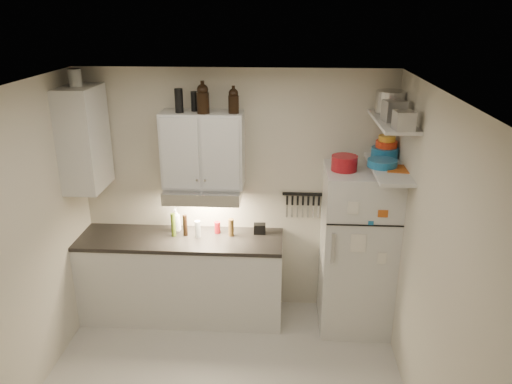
{
  "coord_description": "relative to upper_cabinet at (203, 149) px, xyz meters",
  "views": [
    {
      "loc": [
        0.52,
        -3.38,
        3.15
      ],
      "look_at": [
        0.25,
        0.9,
        1.55
      ],
      "focal_mm": 35.0,
      "sensor_mm": 36.0,
      "label": 1
    }
  ],
  "objects": [
    {
      "name": "countertop",
      "position": [
        -0.25,
        -0.14,
        -0.93
      ],
      "size": [
        2.1,
        0.62,
        0.04
      ],
      "primitive_type": "cube",
      "color": "black",
      "rests_on": "base_cabinet"
    },
    {
      "name": "caddy",
      "position": [
        0.56,
        0.02,
        -0.85
      ],
      "size": [
        0.13,
        0.09,
        0.1
      ],
      "primitive_type": "cube",
      "rotation": [
        0.0,
        0.0,
        0.04
      ],
      "color": "black",
      "rests_on": "countertop"
    },
    {
      "name": "upper_cabinet",
      "position": [
        0.0,
        0.0,
        0.0
      ],
      "size": [
        0.8,
        0.33,
        0.75
      ],
      "primitive_type": "cube",
      "color": "silver",
      "rests_on": "back_wall"
    },
    {
      "name": "shelf_hi",
      "position": [
        1.75,
        -0.31,
        0.38
      ],
      "size": [
        0.3,
        0.95,
        0.03
      ],
      "primitive_type": "cube",
      "color": "silver",
      "rests_on": "right_wall"
    },
    {
      "name": "right_wall",
      "position": [
        1.91,
        -1.33,
        -0.53
      ],
      "size": [
        0.02,
        3.0,
        2.6
      ],
      "primitive_type": "cube",
      "color": "beige",
      "rests_on": "ground"
    },
    {
      "name": "pepper_mill",
      "position": [
        0.27,
        -0.05,
        -0.81
      ],
      "size": [
        0.07,
        0.07,
        0.18
      ],
      "primitive_type": "cylinder",
      "rotation": [
        0.0,
        0.0,
        -0.27
      ],
      "color": "brown",
      "rests_on": "countertop"
    },
    {
      "name": "stock_pot",
      "position": [
        1.78,
        -0.02,
        0.49
      ],
      "size": [
        0.37,
        0.37,
        0.21
      ],
      "primitive_type": "cylinder",
      "rotation": [
        0.0,
        0.0,
        -0.34
      ],
      "color": "silver",
      "rests_on": "shelf_hi"
    },
    {
      "name": "side_jar",
      "position": [
        -1.15,
        -0.14,
        0.71
      ],
      "size": [
        0.13,
        0.13,
        0.16
      ],
      "primitive_type": "cylinder",
      "rotation": [
        0.0,
        0.0,
        -0.04
      ],
      "color": "silver",
      "rests_on": "side_cabinet"
    },
    {
      "name": "bowl_yellow",
      "position": [
        1.78,
        0.0,
        0.14
      ],
      "size": [
        0.16,
        0.16,
        0.05
      ],
      "primitive_type": "cylinder",
      "color": "gold",
      "rests_on": "bowl_orange"
    },
    {
      "name": "knife_strip",
      "position": [
        1.0,
        0.15,
        -0.51
      ],
      "size": [
        0.42,
        0.02,
        0.03
      ],
      "primitive_type": "cube",
      "color": "black",
      "rests_on": "back_wall"
    },
    {
      "name": "clear_bottle",
      "position": [
        -0.07,
        -0.11,
        -0.82
      ],
      "size": [
        0.08,
        0.08,
        0.18
      ],
      "primitive_type": "cylinder",
      "rotation": [
        0.0,
        0.0,
        0.43
      ],
      "color": "silver",
      "rests_on": "countertop"
    },
    {
      "name": "thermos_b",
      "position": [
        -0.2,
        -0.06,
        0.49
      ],
      "size": [
        0.1,
        0.1,
        0.23
      ],
      "primitive_type": "cylinder",
      "rotation": [
        0.0,
        0.0,
        -0.29
      ],
      "color": "black",
      "rests_on": "upper_cabinet"
    },
    {
      "name": "thermos_a",
      "position": [
        -0.07,
        0.02,
        0.47
      ],
      "size": [
        0.08,
        0.08,
        0.19
      ],
      "primitive_type": "cylinder",
      "rotation": [
        0.0,
        0.0,
        0.37
      ],
      "color": "black",
      "rests_on": "upper_cabinet"
    },
    {
      "name": "side_cabinet",
      "position": [
        -1.14,
        -0.14,
        0.12
      ],
      "size": [
        0.33,
        0.55,
        1.0
      ],
      "primitive_type": "cube",
      "color": "silver",
      "rests_on": "left_wall"
    },
    {
      "name": "red_jar",
      "position": [
        0.12,
        0.0,
        -0.84
      ],
      "size": [
        0.08,
        0.08,
        0.12
      ],
      "primitive_type": "cylinder",
      "rotation": [
        0.0,
        0.0,
        0.42
      ],
      "color": "maroon",
      "rests_on": "countertop"
    },
    {
      "name": "soap_bottle",
      "position": [
        -0.32,
        0.02,
        -0.76
      ],
      "size": [
        0.12,
        0.12,
        0.29
      ],
      "primitive_type": "imported",
      "rotation": [
        0.0,
        0.0,
        -0.12
      ],
      "color": "silver",
      "rests_on": "countertop"
    },
    {
      "name": "growler_b",
      "position": [
        0.31,
        -0.05,
        0.49
      ],
      "size": [
        0.13,
        0.13,
        0.24
      ],
      "primitive_type": null,
      "rotation": [
        0.0,
        0.0,
        -0.43
      ],
      "color": "black",
      "rests_on": "upper_cabinet"
    },
    {
      "name": "bowl_teal",
      "position": [
        1.76,
        -0.02,
        0.0
      ],
      "size": [
        0.26,
        0.26,
        0.1
      ],
      "primitive_type": "cylinder",
      "color": "#1D6AA0",
      "rests_on": "shelf_lo"
    },
    {
      "name": "fridge",
      "position": [
        1.55,
        -0.18,
        -0.98
      ],
      "size": [
        0.7,
        0.68,
        1.7
      ],
      "primitive_type": "cube",
      "color": "silver",
      "rests_on": "floor"
    },
    {
      "name": "ceiling",
      "position": [
        0.3,
        -1.33,
        0.78
      ],
      "size": [
        3.2,
        3.0,
        0.02
      ],
      "primitive_type": "cube",
      "color": "white",
      "rests_on": "ground"
    },
    {
      "name": "vinegar_bottle",
      "position": [
        -0.2,
        -0.08,
        -0.79
      ],
      "size": [
        0.06,
        0.06,
        0.23
      ],
      "primitive_type": "cylinder",
      "rotation": [
        0.0,
        0.0,
        -0.19
      ],
      "color": "black",
      "rests_on": "countertop"
    },
    {
      "name": "growler_a",
      "position": [
        0.03,
        -0.08,
        0.52
      ],
      "size": [
        0.12,
        0.12,
        0.28
      ],
      "primitive_type": null,
      "rotation": [
        0.0,
        0.0,
        -0.04
      ],
      "color": "black",
      "rests_on": "upper_cabinet"
    },
    {
      "name": "base_cabinet",
      "position": [
        -0.25,
        -0.14,
        -1.39
      ],
      "size": [
        2.1,
        0.6,
        0.88
      ],
      "primitive_type": "cube",
      "color": "silver",
      "rests_on": "floor"
    },
    {
      "name": "plates",
      "position": [
        1.7,
        -0.31,
        -0.02
      ],
      "size": [
        0.35,
        0.35,
        0.07
      ],
      "primitive_type": "cylinder",
      "rotation": [
        0.0,
        0.0,
        -0.39
      ],
      "color": "#1D6AA0",
      "rests_on": "shelf_lo"
    },
    {
      "name": "dutch_oven",
      "position": [
        1.37,
        -0.2,
        -0.05
      ],
      "size": [
        0.28,
        0.28,
        0.14
      ],
      "primitive_type": "cylinder",
      "rotation": [
        0.0,
        0.0,
        0.17
      ],
      "color": "maroon",
      "rests_on": "fridge"
    },
    {
      "name": "spice_jar",
      "position": [
        1.65,
        -0.19,
        -0.07
      ],
      "size": [
        0.07,
        0.07,
        0.1
      ],
      "primitive_type": "cylinder",
      "rotation": [
        0.0,
        0.0,
        -0.24
      ],
      "color": "silver",
      "rests_on": "fridge"
    },
    {
      "name": "book_stack",
      "position": [
        1.83,
        -0.37,
        -0.08
      ],
      "size": [
        0.23,
        0.27,
        0.08
      ],
      "primitive_type": "cube",
      "rotation": [
        0.0,
        0.0,
        -0.14
      ],
      "color": "#B95317",
      "rests_on": "fridge"
    },
    {
      "name": "oil_bottle",
      "position": [
        -0.32,
        -0.1,
        -0.78
      ],
      "size": [
        0.05,
        0.05,
        0.25
      ],
      "primitive_type": "cylinder",
      "rotation": [
        0.0,
        0.0,
        -0.07
      ],
      "color": "#51691A",
      "rests_on": "countertop"
    },
    {
      "name": "left_wall",
      "position": [
        -1.31,
        -1.33,
        -0.53
      ],
      "size": [
        0.02,
        3.0,
        2.6
      ],
      "primitive_type": "cube",
      "color": "beige",
      "rests_on": "ground"
    },
    {
      "name": "shelf_lo",
      "position": [
        1.75,
        -0.31,
        -0.07
      ],
      "size": [
        0.3,
        0.95,
        0.03
      ],
      "primitive_type": "cube",
      "color": "silver",
      "rests_on": "right_wall"
    },
    {
      "name": "tin_b",
      "position": [
        1.75,
        -0.71,
        0.47
      ],
      "size": [
        0.17,
        0.17,
        0.15
      ],
      "primitive_type": "cube",
      "rotation": [
        0.0,
        0.0,
        0.11
      ],
      "color": "#AAAAAD",
      "rests_on": "shelf_hi"
    },
    {
      "name": "back_wall",
      "position": [
        0.3,
        0.18,
        -0.53
      ],
      "size": [
        3.2,
        0.02,
        2.6
      ],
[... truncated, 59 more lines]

